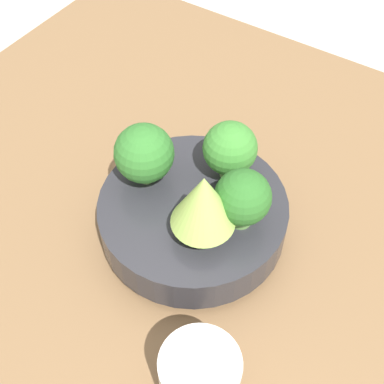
% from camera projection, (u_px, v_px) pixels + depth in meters
% --- Properties ---
extents(ground_plane, '(6.00, 6.00, 0.00)m').
position_uv_depth(ground_plane, '(202.00, 237.00, 0.72)').
color(ground_plane, '#ADA89E').
extents(table, '(0.96, 0.84, 0.04)m').
position_uv_depth(table, '(202.00, 229.00, 0.70)').
color(table, brown).
rests_on(table, ground_plane).
extents(bowl, '(0.23, 0.23, 0.06)m').
position_uv_depth(bowl, '(192.00, 216.00, 0.65)').
color(bowl, '#28282D').
rests_on(bowl, table).
extents(broccoli_floret_left, '(0.06, 0.06, 0.07)m').
position_uv_depth(broccoli_floret_left, '(243.00, 198.00, 0.58)').
color(broccoli_floret_left, '#609347').
rests_on(broccoli_floret_left, bowl).
extents(broccoli_floret_front, '(0.06, 0.06, 0.08)m').
position_uv_depth(broccoli_floret_front, '(230.00, 149.00, 0.62)').
color(broccoli_floret_front, '#7AB256').
rests_on(broccoli_floret_front, bowl).
extents(broccoli_floret_right, '(0.07, 0.07, 0.08)m').
position_uv_depth(broccoli_floret_right, '(144.00, 154.00, 0.62)').
color(broccoli_floret_right, '#7AB256').
rests_on(broccoli_floret_right, bowl).
extents(romanesco_piece_far, '(0.07, 0.07, 0.09)m').
position_uv_depth(romanesco_piece_far, '(203.00, 202.00, 0.56)').
color(romanesco_piece_far, '#6BA34C').
rests_on(romanesco_piece_far, bowl).
extents(cup, '(0.08, 0.08, 0.09)m').
position_uv_depth(cup, '(200.00, 380.00, 0.51)').
color(cup, silver).
rests_on(cup, table).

